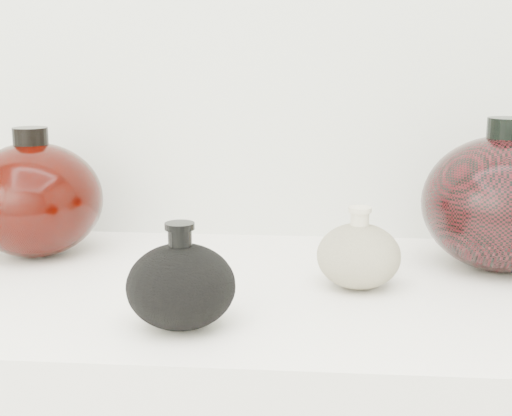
# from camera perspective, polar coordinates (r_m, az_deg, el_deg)

# --- Properties ---
(black_gourd_vase) EXTENTS (0.14, 0.14, 0.12)m
(black_gourd_vase) POSITION_cam_1_polar(r_m,az_deg,el_deg) (0.77, -6.02, -6.17)
(black_gourd_vase) COLOR black
(black_gourd_vase) RESTS_ON display_counter
(cream_gourd_vase) EXTENTS (0.11, 0.11, 0.10)m
(cream_gourd_vase) POSITION_cam_1_polar(r_m,az_deg,el_deg) (0.90, 8.21, -3.76)
(cream_gourd_vase) COLOR beige
(cream_gourd_vase) RESTS_ON display_counter
(left_round_pot) EXTENTS (0.26, 0.26, 0.19)m
(left_round_pot) POSITION_cam_1_polar(r_m,az_deg,el_deg) (1.07, -17.29, 0.70)
(left_round_pot) COLOR black
(left_round_pot) RESTS_ON display_counter
(right_round_pot) EXTENTS (0.24, 0.24, 0.21)m
(right_round_pot) POSITION_cam_1_polar(r_m,az_deg,el_deg) (1.01, 19.12, 0.40)
(right_round_pot) COLOR black
(right_round_pot) RESTS_ON display_counter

